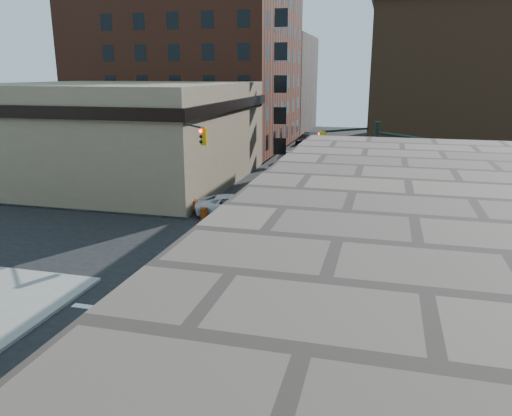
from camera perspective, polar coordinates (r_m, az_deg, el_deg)
The scene contains 30 objects.
ground at distance 28.40m, azimuth -0.92°, elevation -5.23°, with size 140.00×140.00×0.00m, color black.
sidewalk_nw at distance 66.43m, azimuth -12.68°, elevation 6.33°, with size 34.00×54.50×0.15m, color gray.
bank_building at distance 48.85m, azimuth -15.32°, elevation 8.31°, with size 22.00×22.00×9.00m, color #857457.
apartment_block at distance 70.49m, azimuth -7.08°, elevation 16.80°, with size 25.00×25.00×24.00m, color #5B2B1C.
commercial_row_ne at distance 48.59m, azimuth 21.86°, elevation 10.71°, with size 14.00×34.00×14.00m, color #4C311E.
filler_nw at distance 90.66m, azimuth -0.25°, elevation 14.00°, with size 20.00×18.00×16.00m, color brown.
filler_ne at distance 84.01m, azimuth 19.64°, elevation 11.69°, with size 16.00×16.00×12.00m, color #5B2B1C.
signal_pole_se at distance 20.83m, azimuth 11.09°, elevation 0.16°, with size 5.40×5.27×8.00m.
signal_pole_nw at distance 34.04m, azimuth -8.11°, elevation 5.63°, with size 3.58×3.67×8.00m.
signal_pole_ne at distance 31.52m, azimuth 12.02°, elevation 4.68°, with size 3.67×3.58×8.00m.
tree_ne_near at distance 52.04m, azimuth 14.98°, elevation 7.61°, with size 3.00×3.00×4.85m.
tree_ne_far at distance 59.99m, azimuth 14.99°, elevation 8.55°, with size 3.00×3.00×4.85m.
police_car at distance 27.74m, azimuth 4.15°, elevation -4.27°, with size 1.92×4.71×1.37m, color white.
pickup at distance 35.70m, azimuth -2.66°, elevation 0.30°, with size 2.45×5.31×1.48m, color silver.
parked_car_wnear at distance 48.49m, azimuth 2.62°, elevation 4.25°, with size 1.68×4.18×1.42m, color black.
parked_car_wfar at distance 56.78m, azimuth 3.57°, elevation 5.79°, with size 1.37×3.94×1.30m, color #9C9EA4.
parked_car_wdeep at distance 72.07m, azimuth 5.74°, elevation 7.83°, with size 2.08×5.12×1.49m, color black.
parked_car_enear at distance 50.98m, azimuth 9.67°, elevation 4.62°, with size 1.56×4.48×1.48m, color black.
parked_car_efar at distance 65.77m, azimuth 13.08°, elevation 6.81°, with size 1.76×4.39×1.49m, color #919399.
pedestrian_a at distance 35.61m, azimuth -8.70°, elevation 0.70°, with size 0.70×0.46×1.91m, color black.
pedestrian_b at distance 40.48m, azimuth -13.48°, elevation 2.01°, with size 0.79×0.62×1.63m, color black.
pedestrian_c at distance 39.40m, azimuth -15.14°, elevation 1.55°, with size 0.97×0.40×1.65m, color #202630.
barrel_road at distance 31.89m, azimuth 6.96°, elevation -2.16°, with size 0.51×0.51×0.92m, color #E0440A.
barrel_bank at distance 34.71m, azimuth -5.95°, elevation -0.68°, with size 0.52×0.52×0.92m, color orange.
barricade_se_a at distance 22.04m, azimuth 17.02°, elevation -10.45°, with size 1.27×0.64×0.95m, color #DD3D0A, non-canonical shape.
barricade_se_b at distance 20.85m, azimuth 15.87°, elevation -11.90°, with size 1.26×0.63×0.95m, color #E4450A, non-canonical shape.
barricade_se_c at distance 19.36m, azimuth 14.86°, elevation -13.94°, with size 1.35×0.67×1.01m, color #D13C09, non-canonical shape.
barricade_se_d at distance 17.79m, azimuth 10.50°, elevation -16.71°, with size 1.17×0.58×0.88m, color #CE4309, non-canonical shape.
barricade_nw_a at distance 36.74m, azimuth -7.73°, elevation 0.41°, with size 1.25×0.63×0.94m, color #EB5C0B, non-canonical shape.
barricade_nw_b at distance 39.81m, azimuth -14.64°, elevation 1.11°, with size 1.09×0.54×0.81m, color #D05709, non-canonical shape.
Camera 1 is at (7.11, -25.64, 9.92)m, focal length 35.00 mm.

